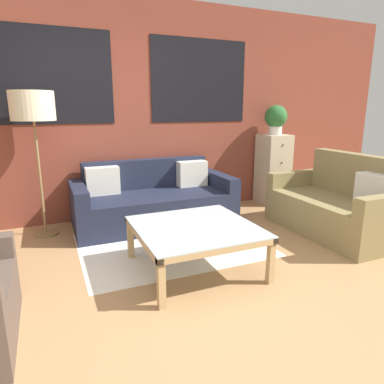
{
  "coord_description": "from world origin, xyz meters",
  "views": [
    {
      "loc": [
        -1.1,
        -2.1,
        1.44
      ],
      "look_at": [
        0.33,
        1.22,
        0.55
      ],
      "focal_mm": 32.0,
      "sensor_mm": 36.0,
      "label": 1
    }
  ],
  "objects_px": {
    "potted_plant": "(276,118)",
    "floor_lamp": "(33,110)",
    "drawer_cabinet": "(273,169)",
    "coffee_table": "(195,232)",
    "couch_dark": "(154,202)",
    "settee_vintage": "(336,207)"
  },
  "relations": [
    {
      "from": "coffee_table",
      "to": "settee_vintage",
      "type": "bearing_deg",
      "value": 6.88
    },
    {
      "from": "couch_dark",
      "to": "settee_vintage",
      "type": "height_order",
      "value": "settee_vintage"
    },
    {
      "from": "settee_vintage",
      "to": "floor_lamp",
      "type": "height_order",
      "value": "floor_lamp"
    },
    {
      "from": "floor_lamp",
      "to": "potted_plant",
      "type": "height_order",
      "value": "floor_lamp"
    },
    {
      "from": "settee_vintage",
      "to": "floor_lamp",
      "type": "bearing_deg",
      "value": 158.07
    },
    {
      "from": "settee_vintage",
      "to": "potted_plant",
      "type": "bearing_deg",
      "value": 85.89
    },
    {
      "from": "settee_vintage",
      "to": "drawer_cabinet",
      "type": "bearing_deg",
      "value": 85.89
    },
    {
      "from": "coffee_table",
      "to": "floor_lamp",
      "type": "bearing_deg",
      "value": 129.65
    },
    {
      "from": "couch_dark",
      "to": "drawer_cabinet",
      "type": "bearing_deg",
      "value": 5.96
    },
    {
      "from": "potted_plant",
      "to": "drawer_cabinet",
      "type": "bearing_deg",
      "value": -90.0
    },
    {
      "from": "drawer_cabinet",
      "to": "potted_plant",
      "type": "distance_m",
      "value": 0.77
    },
    {
      "from": "drawer_cabinet",
      "to": "coffee_table",
      "type": "bearing_deg",
      "value": -141.19
    },
    {
      "from": "settee_vintage",
      "to": "potted_plant",
      "type": "xyz_separation_m",
      "value": [
        0.1,
        1.39,
        0.98
      ]
    },
    {
      "from": "floor_lamp",
      "to": "settee_vintage",
      "type": "bearing_deg",
      "value": -21.93
    },
    {
      "from": "couch_dark",
      "to": "settee_vintage",
      "type": "distance_m",
      "value": 2.21
    },
    {
      "from": "coffee_table",
      "to": "floor_lamp",
      "type": "relative_size",
      "value": 0.64
    },
    {
      "from": "potted_plant",
      "to": "floor_lamp",
      "type": "bearing_deg",
      "value": -177.94
    },
    {
      "from": "couch_dark",
      "to": "floor_lamp",
      "type": "relative_size",
      "value": 1.22
    },
    {
      "from": "couch_dark",
      "to": "coffee_table",
      "type": "height_order",
      "value": "couch_dark"
    },
    {
      "from": "coffee_table",
      "to": "drawer_cabinet",
      "type": "xyz_separation_m",
      "value": [
        2.02,
        1.62,
        0.16
      ]
    },
    {
      "from": "settee_vintage",
      "to": "drawer_cabinet",
      "type": "height_order",
      "value": "drawer_cabinet"
    },
    {
      "from": "couch_dark",
      "to": "floor_lamp",
      "type": "bearing_deg",
      "value": 176.08
    }
  ]
}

